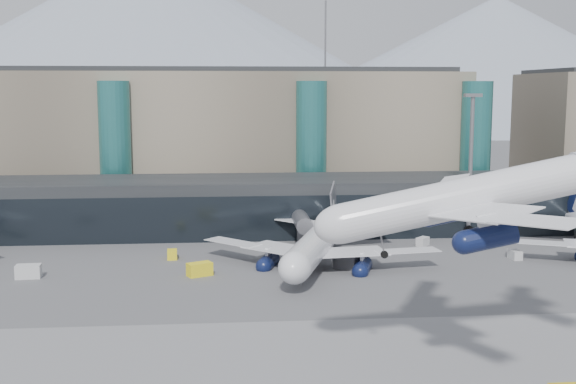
{
  "coord_description": "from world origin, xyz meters",
  "views": [
    {
      "loc": [
        -12.65,
        -74.25,
        26.34
      ],
      "look_at": [
        -3.47,
        32.0,
        11.11
      ],
      "focal_mm": 45.0,
      "sensor_mm": 36.0,
      "label": 1
    }
  ],
  "objects_px": {
    "lightmast_mid": "(471,158)",
    "veh_g": "(515,255)",
    "jet_parked_mid": "(319,233)",
    "veh_h": "(200,269)",
    "veh_d": "(423,241)",
    "hero_jet": "(492,184)",
    "veh_c": "(347,261)",
    "veh_b": "(172,254)",
    "veh_a": "(28,271)"
  },
  "relations": [
    {
      "from": "lightmast_mid",
      "to": "hero_jet",
      "type": "bearing_deg",
      "value": -107.42
    },
    {
      "from": "jet_parked_mid",
      "to": "veh_c",
      "type": "distance_m",
      "value": 6.31
    },
    {
      "from": "hero_jet",
      "to": "jet_parked_mid",
      "type": "height_order",
      "value": "hero_jet"
    },
    {
      "from": "lightmast_mid",
      "to": "hero_jet",
      "type": "distance_m",
      "value": 62.38
    },
    {
      "from": "hero_jet",
      "to": "veh_a",
      "type": "distance_m",
      "value": 66.88
    },
    {
      "from": "veh_g",
      "to": "veh_h",
      "type": "xyz_separation_m",
      "value": [
        -48.77,
        -6.0,
        0.25
      ]
    },
    {
      "from": "veh_a",
      "to": "veh_b",
      "type": "distance_m",
      "value": 21.73
    },
    {
      "from": "veh_b",
      "to": "veh_c",
      "type": "xyz_separation_m",
      "value": [
        26.29,
        -8.29,
        0.36
      ]
    },
    {
      "from": "jet_parked_mid",
      "to": "veh_h",
      "type": "distance_m",
      "value": 19.26
    },
    {
      "from": "veh_a",
      "to": "hero_jet",
      "type": "bearing_deg",
      "value": -40.2
    },
    {
      "from": "veh_g",
      "to": "veh_a",
      "type": "bearing_deg",
      "value": -92.34
    },
    {
      "from": "jet_parked_mid",
      "to": "veh_c",
      "type": "xyz_separation_m",
      "value": [
        3.75,
        -3.58,
        -3.6
      ]
    },
    {
      "from": "veh_d",
      "to": "veh_h",
      "type": "xyz_separation_m",
      "value": [
        -37.03,
        -16.84,
        0.23
      ]
    },
    {
      "from": "jet_parked_mid",
      "to": "veh_d",
      "type": "height_order",
      "value": "jet_parked_mid"
    },
    {
      "from": "lightmast_mid",
      "to": "veh_g",
      "type": "relative_size",
      "value": 10.53
    },
    {
      "from": "hero_jet",
      "to": "veh_g",
      "type": "bearing_deg",
      "value": 65.9
    },
    {
      "from": "hero_jet",
      "to": "veh_h",
      "type": "distance_m",
      "value": 49.96
    },
    {
      "from": "jet_parked_mid",
      "to": "veh_g",
      "type": "relative_size",
      "value": 15.8
    },
    {
      "from": "jet_parked_mid",
      "to": "veh_g",
      "type": "distance_m",
      "value": 31.13
    },
    {
      "from": "veh_h",
      "to": "veh_g",
      "type": "bearing_deg",
      "value": -19.1
    },
    {
      "from": "jet_parked_mid",
      "to": "veh_b",
      "type": "xyz_separation_m",
      "value": [
        -22.54,
        4.71,
        -3.96
      ]
    },
    {
      "from": "jet_parked_mid",
      "to": "veh_c",
      "type": "bearing_deg",
      "value": -115.72
    },
    {
      "from": "lightmast_mid",
      "to": "hero_jet",
      "type": "xyz_separation_m",
      "value": [
        -18.65,
        -59.43,
        3.44
      ]
    },
    {
      "from": "hero_jet",
      "to": "jet_parked_mid",
      "type": "bearing_deg",
      "value": 104.22
    },
    {
      "from": "veh_b",
      "to": "veh_d",
      "type": "bearing_deg",
      "value": -85.4
    },
    {
      "from": "veh_b",
      "to": "lightmast_mid",
      "type": "bearing_deg",
      "value": -81.72
    },
    {
      "from": "jet_parked_mid",
      "to": "veh_d",
      "type": "xyz_separation_m",
      "value": [
        19.14,
        10.74,
        -3.94
      ]
    },
    {
      "from": "veh_g",
      "to": "jet_parked_mid",
      "type": "bearing_deg",
      "value": -96.58
    },
    {
      "from": "jet_parked_mid",
      "to": "veh_h",
      "type": "bearing_deg",
      "value": 126.73
    },
    {
      "from": "hero_jet",
      "to": "veh_c",
      "type": "height_order",
      "value": "hero_jet"
    },
    {
      "from": "lightmast_mid",
      "to": "veh_g",
      "type": "height_order",
      "value": "lightmast_mid"
    },
    {
      "from": "hero_jet",
      "to": "veh_d",
      "type": "xyz_separation_m",
      "value": [
        9.09,
        54.64,
        -17.14
      ]
    },
    {
      "from": "veh_d",
      "to": "veh_g",
      "type": "xyz_separation_m",
      "value": [
        11.73,
        -10.84,
        -0.01
      ]
    },
    {
      "from": "hero_jet",
      "to": "veh_a",
      "type": "height_order",
      "value": "hero_jet"
    },
    {
      "from": "veh_b",
      "to": "veh_g",
      "type": "bearing_deg",
      "value": -98.78
    },
    {
      "from": "hero_jet",
      "to": "veh_c",
      "type": "distance_m",
      "value": 44.14
    },
    {
      "from": "veh_c",
      "to": "jet_parked_mid",
      "type": "bearing_deg",
      "value": 178.65
    },
    {
      "from": "veh_c",
      "to": "veh_g",
      "type": "distance_m",
      "value": 27.35
    },
    {
      "from": "veh_c",
      "to": "veh_d",
      "type": "distance_m",
      "value": 21.02
    },
    {
      "from": "lightmast_mid",
      "to": "veh_h",
      "type": "relative_size",
      "value": 7.4
    },
    {
      "from": "veh_b",
      "to": "veh_g",
      "type": "height_order",
      "value": "veh_g"
    },
    {
      "from": "veh_d",
      "to": "veh_h",
      "type": "relative_size",
      "value": 0.73
    },
    {
      "from": "lightmast_mid",
      "to": "veh_b",
      "type": "xyz_separation_m",
      "value": [
        -51.24,
        -10.81,
        -13.71
      ]
    },
    {
      "from": "veh_a",
      "to": "veh_g",
      "type": "bearing_deg",
      "value": 0.53
    },
    {
      "from": "jet_parked_mid",
      "to": "veh_d",
      "type": "relative_size",
      "value": 15.16
    },
    {
      "from": "veh_a",
      "to": "veh_h",
      "type": "height_order",
      "value": "veh_a"
    },
    {
      "from": "veh_a",
      "to": "veh_d",
      "type": "relative_size",
      "value": 1.34
    },
    {
      "from": "veh_d",
      "to": "veh_g",
      "type": "height_order",
      "value": "veh_d"
    },
    {
      "from": "jet_parked_mid",
      "to": "veh_h",
      "type": "relative_size",
      "value": 11.1
    },
    {
      "from": "lightmast_mid",
      "to": "veh_g",
      "type": "bearing_deg",
      "value": -82.07
    }
  ]
}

